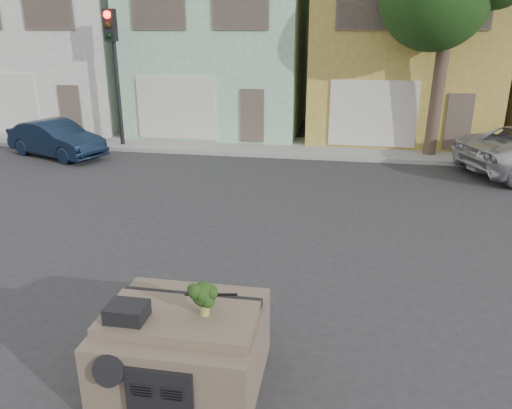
# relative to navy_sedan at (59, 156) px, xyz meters

# --- Properties ---
(ground_plane) EXTENTS (120.00, 120.00, 0.00)m
(ground_plane) POSITION_rel_navy_sedan_xyz_m (8.26, -7.92, 0.00)
(ground_plane) COLOR #303033
(ground_plane) RESTS_ON ground
(sidewalk) EXTENTS (40.00, 3.00, 0.15)m
(sidewalk) POSITION_rel_navy_sedan_xyz_m (8.26, 2.58, 0.07)
(sidewalk) COLOR gray
(sidewalk) RESTS_ON ground
(townhouse_white) EXTENTS (7.20, 8.20, 7.55)m
(townhouse_white) POSITION_rel_navy_sedan_xyz_m (-2.74, 6.58, 3.77)
(townhouse_white) COLOR silver
(townhouse_white) RESTS_ON ground
(townhouse_mint) EXTENTS (7.20, 8.20, 7.55)m
(townhouse_mint) POSITION_rel_navy_sedan_xyz_m (4.76, 6.58, 3.77)
(townhouse_mint) COLOR #9BCCA9
(townhouse_mint) RESTS_ON ground
(townhouse_tan) EXTENTS (7.20, 8.20, 7.55)m
(townhouse_tan) POSITION_rel_navy_sedan_xyz_m (12.26, 6.58, 3.77)
(townhouse_tan) COLOR gold
(townhouse_tan) RESTS_ON ground
(navy_sedan) EXTENTS (4.14, 2.71, 1.29)m
(navy_sedan) POSITION_rel_navy_sedan_xyz_m (0.00, 0.00, 0.00)
(navy_sedan) COLOR #132137
(navy_sedan) RESTS_ON ground
(traffic_signal) EXTENTS (0.40, 0.40, 5.10)m
(traffic_signal) POSITION_rel_navy_sedan_xyz_m (1.76, 1.58, 2.55)
(traffic_signal) COLOR black
(traffic_signal) RESTS_ON ground
(tree_near) EXTENTS (4.40, 4.00, 8.50)m
(tree_near) POSITION_rel_navy_sedan_xyz_m (13.26, 1.88, 4.25)
(tree_near) COLOR #1A3B12
(tree_near) RESTS_ON ground
(car_dashboard) EXTENTS (2.00, 1.80, 1.12)m
(car_dashboard) POSITION_rel_navy_sedan_xyz_m (8.26, -10.92, 0.56)
(car_dashboard) COLOR brown
(car_dashboard) RESTS_ON ground
(instrument_hump) EXTENTS (0.48, 0.38, 0.20)m
(instrument_hump) POSITION_rel_navy_sedan_xyz_m (7.68, -11.27, 1.22)
(instrument_hump) COLOR black
(instrument_hump) RESTS_ON car_dashboard
(wiper_arm) EXTENTS (0.69, 0.15, 0.02)m
(wiper_arm) POSITION_rel_navy_sedan_xyz_m (8.54, -10.54, 1.13)
(wiper_arm) COLOR black
(wiper_arm) RESTS_ON car_dashboard
(broccoli) EXTENTS (0.52, 0.52, 0.46)m
(broccoli) POSITION_rel_navy_sedan_xyz_m (8.58, -11.01, 1.35)
(broccoli) COLOR #1A320F
(broccoli) RESTS_ON car_dashboard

